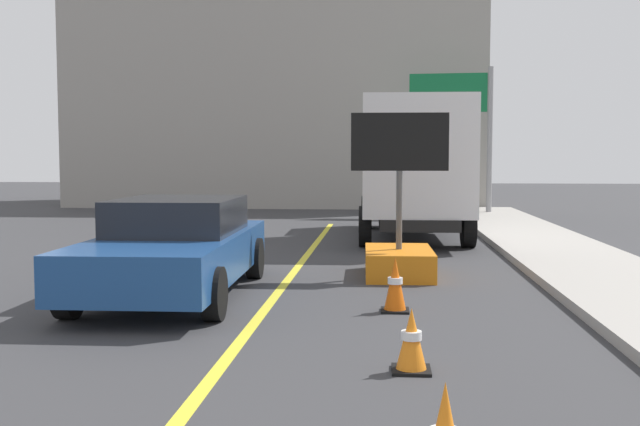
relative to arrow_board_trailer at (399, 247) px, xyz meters
The scene contains 7 objects.
arrow_board_trailer is the anchor object (origin of this frame).
box_truck 6.03m from the arrow_board_trailer, 85.60° to the left, with size 2.61×6.63×3.28m.
pickup_car 3.79m from the arrow_board_trailer, 148.33° to the right, with size 2.08×4.86×1.38m.
highway_guide_sign 13.76m from the arrow_board_trailer, 79.15° to the left, with size 2.78×0.32×5.00m.
far_building_block 20.34m from the arrow_board_trailer, 103.35° to the left, with size 16.50×7.26×8.86m, color gray.
traffic_cone_far_lane 5.57m from the arrow_board_trailer, 90.05° to the right, with size 0.36×0.36×0.59m.
traffic_cone_curbside 2.90m from the arrow_board_trailer, 92.16° to the right, with size 0.36×0.36×0.70m.
Camera 1 is at (1.51, 2.12, 1.97)m, focal length 41.75 mm.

